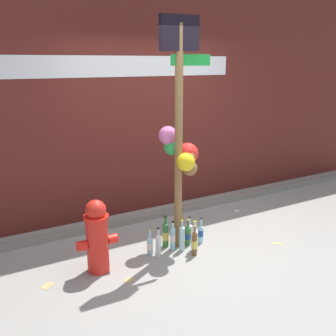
{
  "coord_description": "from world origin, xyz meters",
  "views": [
    {
      "loc": [
        -2.37,
        -3.37,
        2.15
      ],
      "look_at": [
        -0.37,
        0.22,
        0.99
      ],
      "focal_mm": 40.75,
      "sensor_mm": 36.0,
      "label": 1
    }
  ],
  "objects_px": {
    "fire_hydrant": "(97,236)",
    "bottle_9": "(150,245)",
    "bottle_2": "(201,233)",
    "bottle_7": "(195,243)",
    "bottle_3": "(195,239)",
    "bottle_4": "(165,234)",
    "bottle_8": "(188,235)",
    "bottle_5": "(182,238)",
    "bottle_0": "(189,232)",
    "memorial_post": "(180,133)",
    "bottle_10": "(158,244)",
    "bottle_1": "(181,225)",
    "bottle_6": "(173,238)"
  },
  "relations": [
    {
      "from": "fire_hydrant",
      "to": "bottle_9",
      "type": "relative_size",
      "value": 2.55
    },
    {
      "from": "bottle_2",
      "to": "bottle_7",
      "type": "height_order",
      "value": "bottle_7"
    },
    {
      "from": "bottle_3",
      "to": "bottle_7",
      "type": "height_order",
      "value": "bottle_3"
    },
    {
      "from": "fire_hydrant",
      "to": "bottle_4",
      "type": "xyz_separation_m",
      "value": [
        0.88,
        0.13,
        -0.24
      ]
    },
    {
      "from": "bottle_3",
      "to": "bottle_8",
      "type": "distance_m",
      "value": 0.16
    },
    {
      "from": "fire_hydrant",
      "to": "bottle_9",
      "type": "bearing_deg",
      "value": 3.54
    },
    {
      "from": "fire_hydrant",
      "to": "bottle_2",
      "type": "distance_m",
      "value": 1.34
    },
    {
      "from": "bottle_7",
      "to": "bottle_5",
      "type": "bearing_deg",
      "value": 111.26
    },
    {
      "from": "bottle_0",
      "to": "bottle_3",
      "type": "height_order",
      "value": "bottle_3"
    },
    {
      "from": "bottle_3",
      "to": "bottle_9",
      "type": "distance_m",
      "value": 0.53
    },
    {
      "from": "memorial_post",
      "to": "bottle_9",
      "type": "distance_m",
      "value": 1.33
    },
    {
      "from": "bottle_2",
      "to": "bottle_8",
      "type": "bearing_deg",
      "value": 172.76
    },
    {
      "from": "bottle_4",
      "to": "bottle_10",
      "type": "bearing_deg",
      "value": -138.64
    },
    {
      "from": "fire_hydrant",
      "to": "bottle_8",
      "type": "xyz_separation_m",
      "value": [
        1.14,
        0.04,
        -0.27
      ]
    },
    {
      "from": "fire_hydrant",
      "to": "bottle_0",
      "type": "distance_m",
      "value": 1.25
    },
    {
      "from": "bottle_2",
      "to": "bottle_9",
      "type": "bearing_deg",
      "value": 178.14
    },
    {
      "from": "fire_hydrant",
      "to": "bottle_1",
      "type": "bearing_deg",
      "value": 13.67
    },
    {
      "from": "bottle_5",
      "to": "bottle_8",
      "type": "distance_m",
      "value": 0.16
    },
    {
      "from": "bottle_4",
      "to": "bottle_8",
      "type": "distance_m",
      "value": 0.27
    },
    {
      "from": "bottle_6",
      "to": "bottle_8",
      "type": "xyz_separation_m",
      "value": [
        0.22,
        0.01,
        -0.02
      ]
    },
    {
      "from": "bottle_1",
      "to": "bottle_10",
      "type": "height_order",
      "value": "bottle_1"
    },
    {
      "from": "fire_hydrant",
      "to": "bottle_4",
      "type": "relative_size",
      "value": 2.03
    },
    {
      "from": "bottle_3",
      "to": "bottle_7",
      "type": "distance_m",
      "value": 0.11
    },
    {
      "from": "bottle_4",
      "to": "bottle_10",
      "type": "height_order",
      "value": "bottle_4"
    },
    {
      "from": "bottle_0",
      "to": "bottle_8",
      "type": "relative_size",
      "value": 0.98
    },
    {
      "from": "bottle_4",
      "to": "bottle_10",
      "type": "xyz_separation_m",
      "value": [
        -0.18,
        -0.16,
        -0.02
      ]
    },
    {
      "from": "bottle_3",
      "to": "bottle_5",
      "type": "distance_m",
      "value": 0.15
    },
    {
      "from": "bottle_3",
      "to": "bottle_8",
      "type": "xyz_separation_m",
      "value": [
        0.01,
        0.16,
        -0.02
      ]
    },
    {
      "from": "bottle_5",
      "to": "bottle_3",
      "type": "bearing_deg",
      "value": -30.88
    },
    {
      "from": "memorial_post",
      "to": "bottle_0",
      "type": "xyz_separation_m",
      "value": [
        0.14,
        -0.0,
        -1.25
      ]
    },
    {
      "from": "bottle_7",
      "to": "bottle_10",
      "type": "distance_m",
      "value": 0.41
    },
    {
      "from": "bottle_0",
      "to": "bottle_7",
      "type": "xyz_separation_m",
      "value": [
        -0.14,
        -0.33,
        0.03
      ]
    },
    {
      "from": "fire_hydrant",
      "to": "bottle_6",
      "type": "distance_m",
      "value": 0.96
    },
    {
      "from": "memorial_post",
      "to": "bottle_10",
      "type": "relative_size",
      "value": 7.55
    },
    {
      "from": "bottle_2",
      "to": "bottle_10",
      "type": "distance_m",
      "value": 0.61
    },
    {
      "from": "memorial_post",
      "to": "bottle_4",
      "type": "relative_size",
      "value": 6.64
    },
    {
      "from": "bottle_4",
      "to": "fire_hydrant",
      "type": "bearing_deg",
      "value": -171.56
    },
    {
      "from": "bottle_0",
      "to": "fire_hydrant",
      "type": "bearing_deg",
      "value": -174.63
    },
    {
      "from": "fire_hydrant",
      "to": "bottle_5",
      "type": "bearing_deg",
      "value": -2.83
    },
    {
      "from": "fire_hydrant",
      "to": "bottle_8",
      "type": "distance_m",
      "value": 1.17
    },
    {
      "from": "bottle_2",
      "to": "bottle_4",
      "type": "distance_m",
      "value": 0.45
    },
    {
      "from": "bottle_0",
      "to": "bottle_5",
      "type": "xyz_separation_m",
      "value": [
        -0.2,
        -0.16,
        0.04
      ]
    },
    {
      "from": "fire_hydrant",
      "to": "bottle_2",
      "type": "height_order",
      "value": "fire_hydrant"
    },
    {
      "from": "bottle_0",
      "to": "bottle_7",
      "type": "height_order",
      "value": "bottle_7"
    },
    {
      "from": "bottle_4",
      "to": "bottle_6",
      "type": "relative_size",
      "value": 1.1
    },
    {
      "from": "memorial_post",
      "to": "bottle_1",
      "type": "height_order",
      "value": "memorial_post"
    },
    {
      "from": "memorial_post",
      "to": "bottle_9",
      "type": "xyz_separation_m",
      "value": [
        -0.44,
        -0.08,
        -1.25
      ]
    },
    {
      "from": "bottle_0",
      "to": "bottle_8",
      "type": "xyz_separation_m",
      "value": [
        -0.07,
        -0.08,
        0.01
      ]
    },
    {
      "from": "bottle_5",
      "to": "bottle_6",
      "type": "bearing_deg",
      "value": 137.6
    },
    {
      "from": "bottle_6",
      "to": "bottle_7",
      "type": "bearing_deg",
      "value": -58.7
    }
  ]
}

